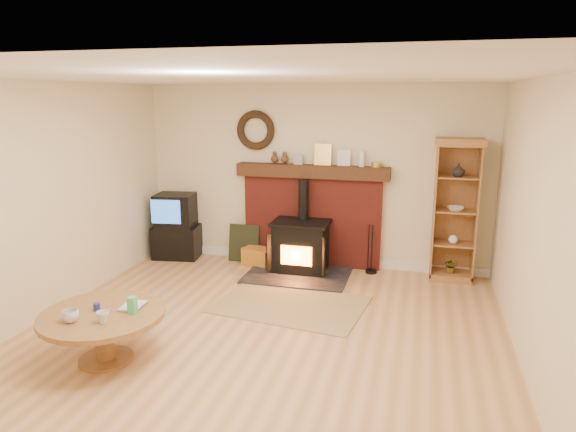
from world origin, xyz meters
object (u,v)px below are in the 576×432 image
(wood_stove, at_px, (300,248))
(tv_unit, at_px, (176,227))
(coffee_table, at_px, (103,322))
(curio_cabinet, at_px, (455,210))

(wood_stove, bearing_deg, tv_unit, 174.45)
(coffee_table, bearing_deg, wood_stove, 67.58)
(wood_stove, xyz_separation_m, curio_cabinet, (2.04, 0.28, 0.60))
(tv_unit, bearing_deg, curio_cabinet, 1.22)
(tv_unit, bearing_deg, coffee_table, -75.31)
(wood_stove, distance_m, tv_unit, 2.01)
(tv_unit, relative_size, coffee_table, 0.87)
(curio_cabinet, distance_m, coffee_table, 4.57)
(curio_cabinet, bearing_deg, wood_stove, -172.19)
(coffee_table, bearing_deg, curio_cabinet, 44.43)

